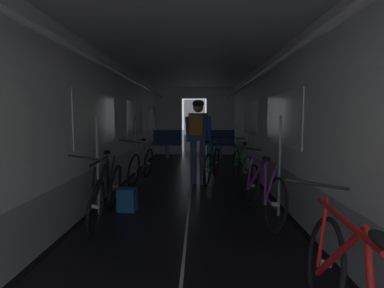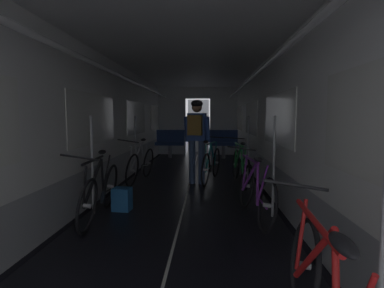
{
  "view_description": "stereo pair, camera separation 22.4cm",
  "coord_description": "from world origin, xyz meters",
  "px_view_note": "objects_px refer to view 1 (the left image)",
  "views": [
    {
      "loc": [
        0.14,
        -2.06,
        1.39
      ],
      "look_at": [
        0.0,
        4.94,
        0.75
      ],
      "focal_mm": 28.22,
      "sensor_mm": 36.0,
      "label": 1
    },
    {
      "loc": [
        0.36,
        -2.05,
        1.39
      ],
      "look_at": [
        0.0,
        4.94,
        0.75
      ],
      "focal_mm": 28.22,
      "sensor_mm": 36.0,
      "label": 2
    }
  ],
  "objects_px": {
    "bicycle_purple": "(262,190)",
    "person_cyclist_aisle": "(198,132)",
    "bench_seat_far_left": "(167,141)",
    "bench_seat_far_right": "(220,141)",
    "bicycle_teal_in_aisle": "(212,164)",
    "bicycle_silver": "(141,164)",
    "backpack_on_floor": "(127,200)",
    "bicycle_black": "(106,192)",
    "bicycle_green": "(241,166)"
  },
  "relations": [
    {
      "from": "bicycle_purple",
      "to": "person_cyclist_aisle",
      "type": "relative_size",
      "value": 0.98
    },
    {
      "from": "bench_seat_far_left",
      "to": "bicycle_silver",
      "type": "distance_m",
      "value": 3.83
    },
    {
      "from": "bench_seat_far_left",
      "to": "bicycle_purple",
      "type": "bearing_deg",
      "value": -72.46
    },
    {
      "from": "bicycle_silver",
      "to": "bicycle_teal_in_aisle",
      "type": "xyz_separation_m",
      "value": [
        1.5,
        0.12,
        0.0
      ]
    },
    {
      "from": "bicycle_purple",
      "to": "bicycle_teal_in_aisle",
      "type": "distance_m",
      "value": 2.42
    },
    {
      "from": "bicycle_purple",
      "to": "person_cyclist_aisle",
      "type": "xyz_separation_m",
      "value": [
        -0.87,
        2.08,
        0.69
      ]
    },
    {
      "from": "bench_seat_far_right",
      "to": "bicycle_purple",
      "type": "bearing_deg",
      "value": -88.91
    },
    {
      "from": "bicycle_purple",
      "to": "backpack_on_floor",
      "type": "distance_m",
      "value": 1.94
    },
    {
      "from": "bench_seat_far_left",
      "to": "bicycle_black",
      "type": "bearing_deg",
      "value": -91.76
    },
    {
      "from": "bicycle_purple",
      "to": "person_cyclist_aisle",
      "type": "height_order",
      "value": "person_cyclist_aisle"
    },
    {
      "from": "bench_seat_far_left",
      "to": "bench_seat_far_right",
      "type": "relative_size",
      "value": 1.0
    },
    {
      "from": "person_cyclist_aisle",
      "to": "bench_seat_far_right",
      "type": "bearing_deg",
      "value": 79.19
    },
    {
      "from": "bench_seat_far_left",
      "to": "bicycle_purple",
      "type": "distance_m",
      "value": 6.36
    },
    {
      "from": "bicycle_silver",
      "to": "bicycle_green",
      "type": "relative_size",
      "value": 1.0
    },
    {
      "from": "bench_seat_far_left",
      "to": "person_cyclist_aisle",
      "type": "relative_size",
      "value": 0.57
    },
    {
      "from": "bench_seat_far_right",
      "to": "bicycle_green",
      "type": "bearing_deg",
      "value": -88.04
    },
    {
      "from": "bench_seat_far_right",
      "to": "bicycle_silver",
      "type": "relative_size",
      "value": 0.58
    },
    {
      "from": "bench_seat_far_left",
      "to": "bicycle_silver",
      "type": "bearing_deg",
      "value": -92.37
    },
    {
      "from": "bicycle_green",
      "to": "person_cyclist_aisle",
      "type": "relative_size",
      "value": 0.98
    },
    {
      "from": "bicycle_purple",
      "to": "bicycle_silver",
      "type": "bearing_deg",
      "value": 132.85
    },
    {
      "from": "bicycle_purple",
      "to": "bicycle_silver",
      "type": "distance_m",
      "value": 3.05
    },
    {
      "from": "person_cyclist_aisle",
      "to": "backpack_on_floor",
      "type": "distance_m",
      "value": 2.29
    },
    {
      "from": "bench_seat_far_right",
      "to": "bicycle_silver",
      "type": "distance_m",
      "value": 4.3
    },
    {
      "from": "bicycle_green",
      "to": "backpack_on_floor",
      "type": "xyz_separation_m",
      "value": [
        -1.93,
        -1.83,
        -0.21
      ]
    },
    {
      "from": "bicycle_silver",
      "to": "bicycle_teal_in_aisle",
      "type": "distance_m",
      "value": 1.51
    },
    {
      "from": "backpack_on_floor",
      "to": "bicycle_silver",
      "type": "bearing_deg",
      "value": 94.63
    },
    {
      "from": "bench_seat_far_left",
      "to": "bicycle_silver",
      "type": "height_order",
      "value": "same"
    },
    {
      "from": "bench_seat_far_left",
      "to": "bicycle_purple",
      "type": "xyz_separation_m",
      "value": [
        1.92,
        -6.06,
        -0.19
      ]
    },
    {
      "from": "bicycle_silver",
      "to": "person_cyclist_aisle",
      "type": "relative_size",
      "value": 0.98
    },
    {
      "from": "bench_seat_far_right",
      "to": "bicycle_teal_in_aisle",
      "type": "distance_m",
      "value": 3.74
    },
    {
      "from": "bench_seat_far_right",
      "to": "bicycle_black",
      "type": "xyz_separation_m",
      "value": [
        -1.99,
        -6.18,
        -0.19
      ]
    },
    {
      "from": "bicycle_green",
      "to": "bicycle_teal_in_aisle",
      "type": "distance_m",
      "value": 0.65
    },
    {
      "from": "bicycle_green",
      "to": "bicycle_black",
      "type": "xyz_separation_m",
      "value": [
        -2.13,
        -2.2,
        -0.0
      ]
    },
    {
      "from": "bench_seat_far_left",
      "to": "bicycle_black",
      "type": "distance_m",
      "value": 6.19
    },
    {
      "from": "bicycle_teal_in_aisle",
      "to": "bicycle_silver",
      "type": "bearing_deg",
      "value": -175.5
    },
    {
      "from": "bicycle_green",
      "to": "backpack_on_floor",
      "type": "bearing_deg",
      "value": -136.63
    },
    {
      "from": "bicycle_silver",
      "to": "bicycle_green",
      "type": "height_order",
      "value": "bicycle_silver"
    },
    {
      "from": "bicycle_purple",
      "to": "bicycle_teal_in_aisle",
      "type": "bearing_deg",
      "value": 103.63
    },
    {
      "from": "bicycle_purple",
      "to": "person_cyclist_aisle",
      "type": "bearing_deg",
      "value": 112.77
    },
    {
      "from": "bicycle_purple",
      "to": "bench_seat_far_left",
      "type": "bearing_deg",
      "value": 107.54
    },
    {
      "from": "bicycle_purple",
      "to": "backpack_on_floor",
      "type": "height_order",
      "value": "bicycle_purple"
    },
    {
      "from": "bicycle_purple",
      "to": "backpack_on_floor",
      "type": "xyz_separation_m",
      "value": [
        -1.91,
        0.25,
        -0.21
      ]
    },
    {
      "from": "bicycle_silver",
      "to": "bicycle_black",
      "type": "height_order",
      "value": "bicycle_black"
    },
    {
      "from": "bench_seat_far_left",
      "to": "bicycle_green",
      "type": "bearing_deg",
      "value": -64.09
    },
    {
      "from": "bicycle_black",
      "to": "backpack_on_floor",
      "type": "height_order",
      "value": "bicycle_black"
    },
    {
      "from": "bench_seat_far_left",
      "to": "bench_seat_far_right",
      "type": "height_order",
      "value": "same"
    },
    {
      "from": "backpack_on_floor",
      "to": "bench_seat_far_right",
      "type": "bearing_deg",
      "value": 72.82
    },
    {
      "from": "person_cyclist_aisle",
      "to": "bicycle_teal_in_aisle",
      "type": "relative_size",
      "value": 1.04
    },
    {
      "from": "bench_seat_far_left",
      "to": "backpack_on_floor",
      "type": "distance_m",
      "value": 5.83
    },
    {
      "from": "bicycle_silver",
      "to": "person_cyclist_aisle",
      "type": "distance_m",
      "value": 1.39
    }
  ]
}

